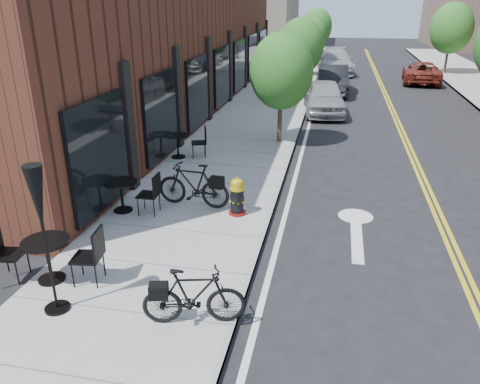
# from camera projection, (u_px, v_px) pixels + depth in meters

# --- Properties ---
(ground) EXTENTS (120.00, 120.00, 0.00)m
(ground) POSITION_uv_depth(u_px,v_px,m) (252.00, 280.00, 8.85)
(ground) COLOR black
(ground) RESTS_ON ground
(sidewalk_near) EXTENTS (4.00, 70.00, 0.12)m
(sidewalk_near) POSITION_uv_depth(u_px,v_px,m) (247.00, 133.00, 18.24)
(sidewalk_near) COLOR #9E9B93
(sidewalk_near) RESTS_ON ground
(building_near) EXTENTS (5.00, 28.00, 7.00)m
(building_near) POSITION_uv_depth(u_px,v_px,m) (167.00, 32.00, 21.37)
(building_near) COLOR #4C2718
(building_near) RESTS_ON ground
(tree_near_a) EXTENTS (2.20, 2.20, 3.81)m
(tree_near_a) POSITION_uv_depth(u_px,v_px,m) (281.00, 71.00, 16.10)
(tree_near_a) COLOR #382B1E
(tree_near_a) RESTS_ON sidewalk_near
(tree_near_b) EXTENTS (2.30, 2.30, 3.98)m
(tree_near_b) POSITION_uv_depth(u_px,v_px,m) (301.00, 46.00, 23.30)
(tree_near_b) COLOR #382B1E
(tree_near_b) RESTS_ON sidewalk_near
(tree_near_c) EXTENTS (2.10, 2.10, 3.67)m
(tree_near_c) POSITION_uv_depth(u_px,v_px,m) (311.00, 38.00, 30.60)
(tree_near_c) COLOR #382B1E
(tree_near_c) RESTS_ON sidewalk_near
(tree_near_d) EXTENTS (2.40, 2.40, 4.11)m
(tree_near_d) POSITION_uv_depth(u_px,v_px,m) (317.00, 27.00, 37.74)
(tree_near_d) COLOR #382B1E
(tree_near_d) RESTS_ON sidewalk_near
(tree_far_c) EXTENTS (2.80, 2.80, 4.62)m
(tree_far_c) POSITION_uv_depth(u_px,v_px,m) (452.00, 28.00, 31.42)
(tree_far_c) COLOR #382B1E
(tree_far_c) RESTS_ON sidewalk_far
(fire_hydrant) EXTENTS (0.53, 0.53, 0.94)m
(fire_hydrant) POSITION_uv_depth(u_px,v_px,m) (237.00, 197.00, 11.14)
(fire_hydrant) COLOR maroon
(fire_hydrant) RESTS_ON sidewalk_near
(bicycle_left) EXTENTS (1.90, 0.69, 1.12)m
(bicycle_left) POSITION_uv_depth(u_px,v_px,m) (193.00, 185.00, 11.53)
(bicycle_left) COLOR black
(bicycle_left) RESTS_ON sidewalk_near
(bicycle_right) EXTENTS (1.71, 0.84, 0.99)m
(bicycle_right) POSITION_uv_depth(u_px,v_px,m) (194.00, 296.00, 7.34)
(bicycle_right) COLOR black
(bicycle_right) RESTS_ON sidewalk_near
(bistro_set_a) EXTENTS (2.01, 0.95, 1.06)m
(bistro_set_a) POSITION_uv_depth(u_px,v_px,m) (48.00, 254.00, 8.46)
(bistro_set_a) COLOR black
(bistro_set_a) RESTS_ON sidewalk_near
(bistro_set_b) EXTENTS (1.84, 0.81, 1.00)m
(bistro_set_b) POSITION_uv_depth(u_px,v_px,m) (121.00, 192.00, 11.28)
(bistro_set_b) COLOR black
(bistro_set_b) RESTS_ON sidewalk_near
(bistro_set_c) EXTENTS (1.88, 1.01, 0.99)m
(bistro_set_c) POSITION_uv_depth(u_px,v_px,m) (178.00, 143.00, 15.12)
(bistro_set_c) COLOR black
(bistro_set_c) RESTS_ON sidewalk_near
(patio_umbrella) EXTENTS (0.41, 0.41, 2.56)m
(patio_umbrella) POSITION_uv_depth(u_px,v_px,m) (40.00, 210.00, 7.14)
(patio_umbrella) COLOR black
(patio_umbrella) RESTS_ON sidewalk_near
(parked_car_a) EXTENTS (2.23, 4.55, 1.49)m
(parked_car_a) POSITION_uv_depth(u_px,v_px,m) (324.00, 97.00, 21.36)
(parked_car_a) COLOR #97999F
(parked_car_a) RESTS_ON ground
(parked_car_b) EXTENTS (1.84, 4.67, 1.51)m
(parked_car_b) POSITION_uv_depth(u_px,v_px,m) (333.00, 80.00, 25.87)
(parked_car_b) COLOR black
(parked_car_b) RESTS_ON ground
(parked_car_c) EXTENTS (2.87, 5.84, 1.63)m
(parked_car_c) POSITION_uv_depth(u_px,v_px,m) (335.00, 61.00, 32.88)
(parked_car_c) COLOR #A6A6AA
(parked_car_c) RESTS_ON ground
(parked_car_far) EXTENTS (2.58, 4.87, 1.31)m
(parked_car_far) POSITION_uv_depth(u_px,v_px,m) (422.00, 72.00, 29.13)
(parked_car_far) COLOR maroon
(parked_car_far) RESTS_ON ground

